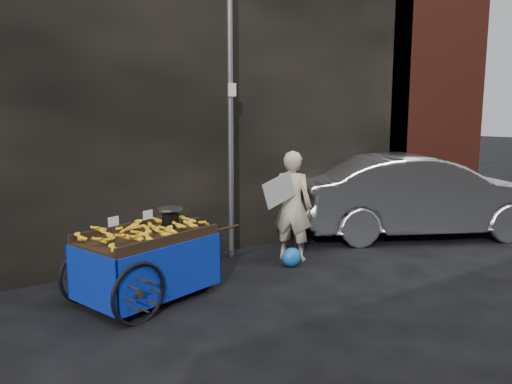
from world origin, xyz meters
TOP-DOWN VIEW (x-y plane):
  - ground at (0.00, 0.00)m, footprint 80.00×80.00m
  - building_wall at (0.39, 2.60)m, footprint 13.50×2.00m
  - street_pole at (0.30, 1.30)m, footprint 0.12×0.10m
  - banana_cart at (-1.40, 0.40)m, footprint 2.11×1.37m
  - vendor at (0.94, 0.70)m, footprint 0.94×0.68m
  - plastic_bag at (0.73, 0.44)m, footprint 0.29×0.23m
  - parked_car at (3.65, 0.59)m, footprint 4.41×3.25m

SIDE VIEW (x-z plane):
  - ground at x=0.00m, z-range 0.00..0.00m
  - plastic_bag at x=0.73m, z-range 0.00..0.26m
  - banana_cart at x=-1.40m, z-range 0.12..1.18m
  - parked_car at x=3.65m, z-range 0.00..1.39m
  - vendor at x=0.94m, z-range 0.00..1.57m
  - street_pole at x=0.30m, z-range 0.01..4.01m
  - building_wall at x=0.39m, z-range 0.00..5.00m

